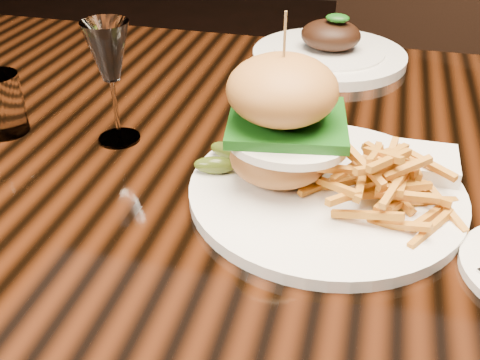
% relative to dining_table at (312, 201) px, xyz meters
% --- Properties ---
extents(dining_table, '(1.60, 0.90, 0.75)m').
position_rel_dining_table_xyz_m(dining_table, '(0.00, 0.00, 0.00)').
color(dining_table, black).
rests_on(dining_table, ground).
extents(burger_plate, '(0.33, 0.33, 0.22)m').
position_rel_dining_table_xyz_m(burger_plate, '(0.01, -0.09, 0.13)').
color(burger_plate, white).
rests_on(burger_plate, dining_table).
extents(ramekin, '(0.10, 0.10, 0.04)m').
position_rel_dining_table_xyz_m(ramekin, '(0.14, -0.03, 0.09)').
color(ramekin, white).
rests_on(ramekin, dining_table).
extents(wine_glass, '(0.06, 0.06, 0.17)m').
position_rel_dining_table_xyz_m(wine_glass, '(-0.27, -0.03, 0.20)').
color(wine_glass, white).
rests_on(wine_glass, dining_table).
extents(water_tumbler, '(0.06, 0.06, 0.09)m').
position_rel_dining_table_xyz_m(water_tumbler, '(-0.44, -0.04, 0.12)').
color(water_tumbler, white).
rests_on(water_tumbler, dining_table).
extents(far_dish, '(0.28, 0.28, 0.09)m').
position_rel_dining_table_xyz_m(far_dish, '(-0.02, 0.35, 0.09)').
color(far_dish, white).
rests_on(far_dish, dining_table).
extents(chair_far, '(0.60, 0.60, 0.95)m').
position_rel_dining_table_xyz_m(chair_far, '(0.10, 0.88, -0.13)').
color(chair_far, black).
rests_on(chair_far, ground).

